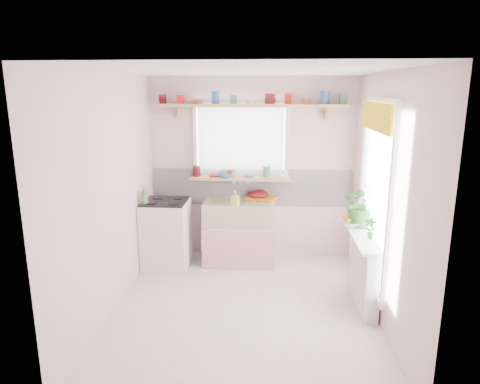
{
  "coord_description": "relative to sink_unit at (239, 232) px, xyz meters",
  "views": [
    {
      "loc": [
        0.26,
        -4.23,
        2.33
      ],
      "look_at": [
        -0.09,
        0.55,
        1.17
      ],
      "focal_mm": 32.0,
      "sensor_mm": 36.0,
      "label": 1
    }
  ],
  "objects": [
    {
      "name": "dish_tray",
      "position": [
        0.3,
        0.19,
        0.44
      ],
      "size": [
        0.47,
        0.41,
        0.04
      ],
      "primitive_type": "cube",
      "rotation": [
        0.0,
        0.0,
        -0.36
      ],
      "color": "orange",
      "rests_on": "sink_unit"
    },
    {
      "name": "sill_cup",
      "position": [
        -0.19,
        0.25,
        0.77
      ],
      "size": [
        0.15,
        0.15,
        0.09
      ],
      "primitive_type": "imported",
      "rotation": [
        0.0,
        0.0,
        -0.34
      ],
      "color": "beige",
      "rests_on": "windowsill"
    },
    {
      "name": "sill_crockery",
      "position": [
        -0.05,
        0.19,
        0.78
      ],
      "size": [
        1.35,
        0.11,
        0.12
      ],
      "color": "#590F14",
      "rests_on": "windowsill"
    },
    {
      "name": "cooker_bottle",
      "position": [
        -1.17,
        -0.41,
        0.6
      ],
      "size": [
        0.1,
        0.1,
        0.23
      ],
      "primitive_type": "imported",
      "rotation": [
        0.0,
        0.0,
        -0.11
      ],
      "color": "#43874D",
      "rests_on": "cooker"
    },
    {
      "name": "jade_plant",
      "position": [
        1.48,
        -0.69,
        0.61
      ],
      "size": [
        0.5,
        0.44,
        0.53
      ],
      "primitive_type": "imported",
      "rotation": [
        0.0,
        0.0,
        -0.05
      ],
      "color": "#316729",
      "rests_on": "radiator_ledge"
    },
    {
      "name": "fruit",
      "position": [
        1.37,
        -0.69,
        0.43
      ],
      "size": [
        0.2,
        0.14,
        0.1
      ],
      "color": "orange",
      "rests_on": "fruit_bowl"
    },
    {
      "name": "soap_bottle_sink",
      "position": [
        -0.04,
        -0.17,
        0.52
      ],
      "size": [
        0.11,
        0.12,
        0.2
      ],
      "primitive_type": "imported",
      "rotation": [
        0.0,
        0.0,
        -0.37
      ],
      "color": "#D2D55E",
      "rests_on": "sink_unit"
    },
    {
      "name": "shelf_crockery",
      "position": [
        0.15,
        0.18,
        1.76
      ],
      "size": [
        2.47,
        0.11,
        0.12
      ],
      "color": "#590F14",
      "rests_on": "pine_shelf"
    },
    {
      "name": "room",
      "position": [
        0.81,
        -0.43,
        0.94
      ],
      "size": [
        3.2,
        3.2,
        3.2
      ],
      "color": "silver",
      "rests_on": "ground"
    },
    {
      "name": "pine_shelf",
      "position": [
        0.15,
        0.18,
        1.69
      ],
      "size": [
        2.52,
        0.24,
        0.04
      ],
      "primitive_type": "cube",
      "color": "tan",
      "rests_on": "room"
    },
    {
      "name": "shelf_vase",
      "position": [
        0.41,
        0.24,
        1.78
      ],
      "size": [
        0.17,
        0.17,
        0.14
      ],
      "primitive_type": "imported",
      "rotation": [
        0.0,
        0.0,
        -0.28
      ],
      "color": "#A76533",
      "rests_on": "pine_shelf"
    },
    {
      "name": "sill_bowl",
      "position": [
        -0.2,
        0.13,
        0.76
      ],
      "size": [
        0.26,
        0.26,
        0.06
      ],
      "primitive_type": "imported",
      "rotation": [
        0.0,
        0.0,
        -0.36
      ],
      "color": "#3671B2",
      "rests_on": "windowsill"
    },
    {
      "name": "radiator_ledge",
      "position": [
        1.45,
        -1.09,
        -0.03
      ],
      "size": [
        0.22,
        0.95,
        0.78
      ],
      "color": "white",
      "rests_on": "ground"
    },
    {
      "name": "sink_unit",
      "position": [
        0.0,
        0.0,
        0.0
      ],
      "size": [
        0.95,
        0.65,
        1.11
      ],
      "color": "white",
      "rests_on": "ground"
    },
    {
      "name": "cooker",
      "position": [
        -0.95,
        -0.24,
        0.03
      ],
      "size": [
        0.58,
        0.58,
        0.93
      ],
      "color": "white",
      "rests_on": "ground"
    },
    {
      "name": "herb_pot",
      "position": [
        1.48,
        -1.12,
        0.46
      ],
      "size": [
        0.14,
        0.12,
        0.23
      ],
      "primitive_type": "imported",
      "rotation": [
        0.0,
        0.0,
        -0.37
      ],
      "color": "#2A5D25",
      "rests_on": "radiator_ledge"
    },
    {
      "name": "colander",
      "position": [
        0.24,
        0.21,
        0.48
      ],
      "size": [
        0.36,
        0.36,
        0.13
      ],
      "primitive_type": "ellipsoid",
      "rotation": [
        0.0,
        0.0,
        -0.33
      ],
      "color": "#540E11",
      "rests_on": "sink_unit"
    },
    {
      "name": "windowsill",
      "position": [
        -0.0,
        0.19,
        0.71
      ],
      "size": [
        1.4,
        0.22,
        0.04
      ],
      "primitive_type": "cube",
      "color": "tan",
      "rests_on": "room"
    },
    {
      "name": "fruit_bowl",
      "position": [
        1.36,
        -0.69,
        0.38
      ],
      "size": [
        0.27,
        0.27,
        0.07
      ],
      "primitive_type": "imported",
      "rotation": [
        0.0,
        0.0,
        -0.02
      ],
      "color": "silver",
      "rests_on": "radiator_ledge"
    }
  ]
}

